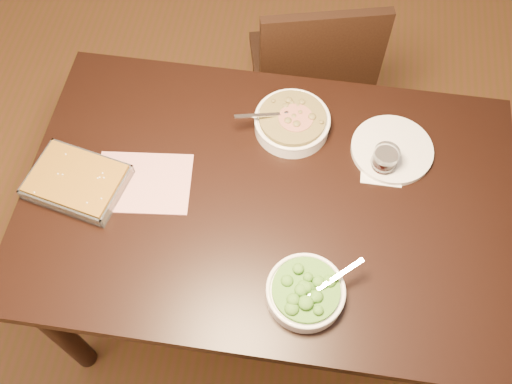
{
  "coord_description": "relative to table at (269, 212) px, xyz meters",
  "views": [
    {
      "loc": [
        0.08,
        -0.78,
        2.16
      ],
      "look_at": [
        -0.03,
        -0.02,
        0.8
      ],
      "focal_mm": 40.0,
      "sensor_mm": 36.0,
      "label": 1
    }
  ],
  "objects": [
    {
      "name": "coaster",
      "position": [
        0.31,
        0.14,
        0.1
      ],
      "size": [
        0.12,
        0.12,
        0.0
      ],
      "primitive_type": "cube",
      "color": "white",
      "rests_on": "table"
    },
    {
      "name": "baking_dish",
      "position": [
        -0.54,
        -0.05,
        0.12
      ],
      "size": [
        0.3,
        0.24,
        0.05
      ],
      "rotation": [
        0.0,
        0.0,
        -0.21
      ],
      "color": "silver",
      "rests_on": "table"
    },
    {
      "name": "magazine_a",
      "position": [
        -0.36,
        -0.01,
        0.1
      ],
      "size": [
        0.29,
        0.23,
        0.01
      ],
      "primitive_type": "cube",
      "rotation": [
        0.0,
        0.0,
        0.11
      ],
      "color": "#AC313D",
      "rests_on": "table"
    },
    {
      "name": "broccoli_bowl",
      "position": [
        0.13,
        -0.28,
        0.12
      ],
      "size": [
        0.21,
        0.2,
        0.08
      ],
      "color": "white",
      "rests_on": "table"
    },
    {
      "name": "table",
      "position": [
        0.0,
        0.0,
        0.0
      ],
      "size": [
        1.4,
        0.9,
        0.75
      ],
      "color": "black",
      "rests_on": "ground"
    },
    {
      "name": "chair_far",
      "position": [
        0.07,
        0.69,
        -0.15
      ],
      "size": [
        0.51,
        0.51,
        0.9
      ],
      "rotation": [
        0.0,
        0.0,
        3.39
      ],
      "color": "black",
      "rests_on": "ground"
    },
    {
      "name": "dinner_plate",
      "position": [
        0.34,
        0.2,
        0.1
      ],
      "size": [
        0.24,
        0.24,
        0.02
      ],
      "primitive_type": "cylinder",
      "color": "silver",
      "rests_on": "table"
    },
    {
      "name": "ground",
      "position": [
        0.0,
        0.0,
        -0.65
      ],
      "size": [
        4.0,
        4.0,
        0.0
      ],
      "primitive_type": "plane",
      "color": "#493214",
      "rests_on": "ground"
    },
    {
      "name": "wine_tumbler",
      "position": [
        0.31,
        0.14,
        0.14
      ],
      "size": [
        0.07,
        0.07,
        0.08
      ],
      "color": "black",
      "rests_on": "coaster"
    },
    {
      "name": "stew_bowl",
      "position": [
        0.04,
        0.24,
        0.13
      ],
      "size": [
        0.24,
        0.23,
        0.09
      ],
      "color": "white",
      "rests_on": "table"
    }
  ]
}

